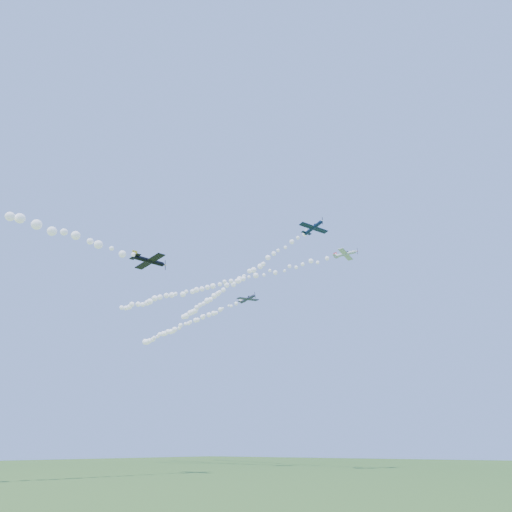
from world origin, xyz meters
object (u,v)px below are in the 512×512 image
Objects in this scene: plane_navy at (314,228)px; plane_black at (150,261)px; plane_white at (346,254)px; plane_grey at (248,299)px.

plane_black is (-20.43, -31.85, -14.64)m from plane_navy.
plane_navy reaches higher than plane_white.
plane_white is 11.10m from plane_navy.
plane_black is at bearing -99.07° from plane_navy.
plane_navy is 40.57m from plane_black.
plane_grey is (-25.19, 6.47, -11.42)m from plane_navy.
plane_navy is at bearing -114.28° from plane_white.
plane_black is (-23.85, -41.38, -10.10)m from plane_white.
plane_white is 0.90× the size of plane_navy.
plane_white reaches higher than plane_black.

